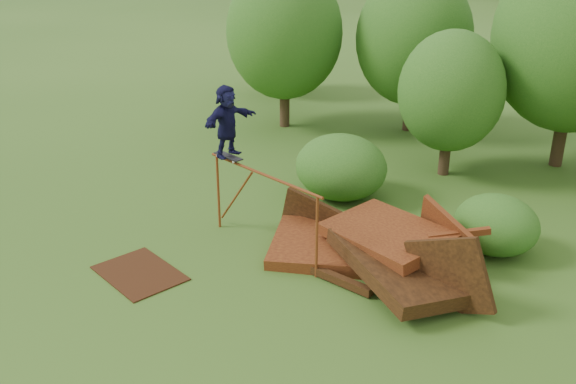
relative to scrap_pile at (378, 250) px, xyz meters
The scene contains 12 objects.
ground 3.15m from the scrap_pile, 106.72° to the right, with size 240.00×240.00×0.00m, color #2D5116.
scrap_pile is the anchor object (origin of this frame).
grind_rail 2.77m from the scrap_pile, 156.63° to the right, with size 3.57×0.51×1.88m.
skateboard 3.98m from the scrap_pile, 166.23° to the right, with size 0.84×0.32×0.08m.
skater 4.38m from the scrap_pile, 166.23° to the right, with size 1.52×0.48×1.64m, color #121135.
flat_plate 5.11m from the scrap_pile, 136.50° to the right, with size 1.88×1.35×0.03m, color #371B0B.
tree_0 10.89m from the scrap_pile, 140.89° to the left, with size 4.02×4.02×5.67m.
tree_1 10.46m from the scrap_pile, 116.20° to the left, with size 3.94×3.94×5.48m.
tree_2 6.43m from the scrap_pile, 103.77° to the left, with size 2.98×2.98×4.20m.
tree_6 15.39m from the scrap_pile, 138.92° to the left, with size 3.12×3.12×4.36m.
shrub_left 3.83m from the scrap_pile, 137.55° to the left, with size 2.50×2.31×1.73m, color #174713.
shrub_right 2.79m from the scrap_pile, 53.13° to the left, with size 1.89×1.73×1.34m, color #174713.
Camera 1 is at (7.15, -7.63, 6.90)m, focal length 40.00 mm.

